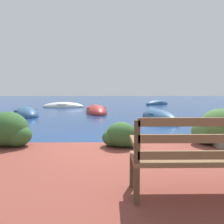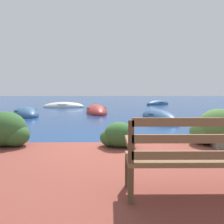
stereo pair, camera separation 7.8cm
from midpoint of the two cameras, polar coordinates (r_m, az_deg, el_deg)
The scene contains 11 objects.
ground_plane at distance 5.12m, azimuth -0.29°, elevation -10.29°, with size 80.00×80.00×0.00m.
park_bench at distance 2.66m, azimuth 21.21°, elevation -10.41°, with size 1.50×0.48×0.93m.
hedge_clump_far_left at distance 5.21m, azimuth -25.77°, elevation -4.49°, with size 1.09×0.78×0.74m.
hedge_clump_left at distance 4.63m, azimuth 2.22°, elevation -6.28°, with size 0.78×0.56×0.53m.
hedge_clump_centre at distance 5.31m, azimuth 26.40°, elevation -4.06°, with size 1.17×0.84×0.80m.
rowboat_nearest at distance 10.57m, azimuth 12.33°, elevation -1.55°, with size 1.71×3.49×0.81m.
rowboat_mid at distance 12.70m, azimuth -21.40°, elevation -0.55°, with size 2.47×2.98×0.85m.
rowboat_far at distance 13.15m, azimuth -3.91°, elevation 0.07°, with size 1.75×3.33×0.87m.
rowboat_outer at distance 17.55m, azimuth -12.35°, elevation 1.41°, with size 3.22×1.34×0.73m.
rowboat_distant at distance 20.55m, azimuth 11.99°, elevation 2.07°, with size 2.80×2.41×0.72m.
mooring_buoy at distance 10.28m, azimuth 26.92°, elevation -2.19°, with size 0.53×0.53×0.48m.
Camera 2 is at (0.02, -4.91, 1.44)m, focal length 35.00 mm.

